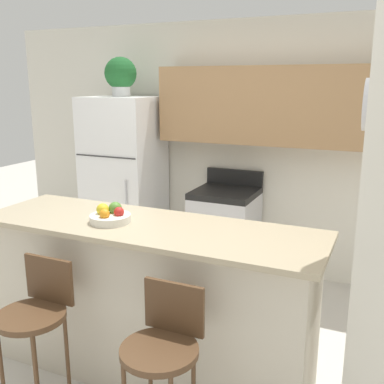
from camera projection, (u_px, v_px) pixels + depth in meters
name	position (u px, v px, depth m)	size (l,w,h in m)	color
ground_plane	(150.00, 371.00, 3.11)	(14.00, 14.00, 0.00)	beige
wall_back	(259.00, 133.00, 4.43)	(5.60, 0.38, 2.55)	silver
counter_bar	(149.00, 300.00, 2.98)	(2.26, 0.70, 1.07)	beige
refrigerator	(125.00, 182.00, 4.84)	(0.74, 0.69, 1.80)	white
stove_range	(225.00, 233.00, 4.54)	(0.60, 0.60, 1.07)	silver
bar_stool_left	(36.00, 315.00, 2.61)	(0.40, 0.40, 0.94)	#4C331E
bar_stool_right	(163.00, 349.00, 2.27)	(0.40, 0.40, 0.94)	#4C331E
potted_plant_on_fridge	(121.00, 75.00, 4.57)	(0.33, 0.33, 0.40)	silver
fruit_bowl	(110.00, 216.00, 2.89)	(0.26, 0.26, 0.12)	silver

